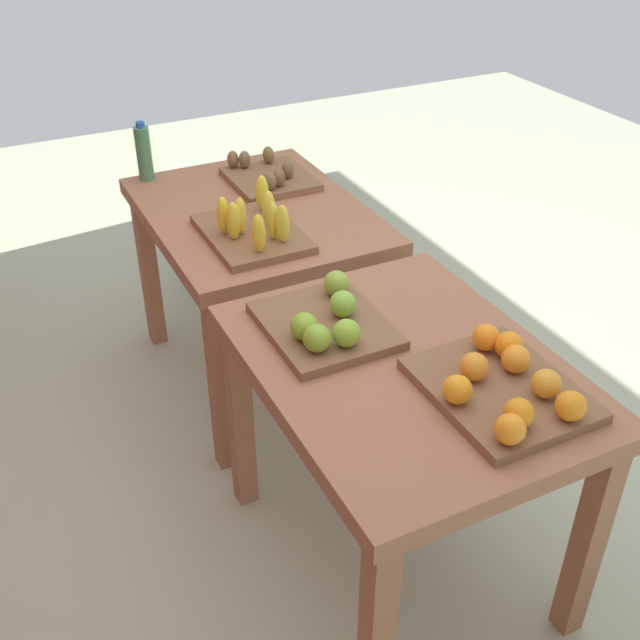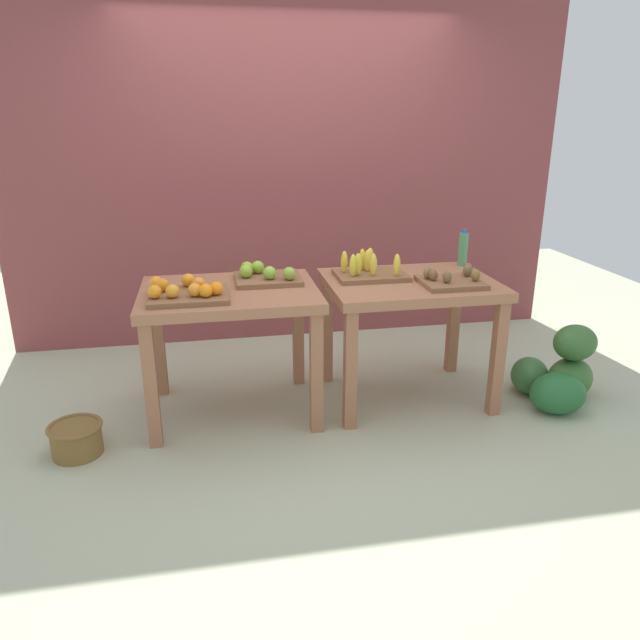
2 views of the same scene
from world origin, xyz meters
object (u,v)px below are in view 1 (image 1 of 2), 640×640
Objects in this scene: banana_crate at (253,228)px; kiwi_bin at (268,176)px; display_table_left at (404,396)px; display_table_right at (256,236)px; apple_bin at (327,322)px; orange_bin at (504,385)px; water_bottle at (144,153)px; watermelon_pile at (236,238)px.

banana_crate is 0.51m from kiwi_bin.
banana_crate is (0.88, 0.10, 0.17)m from display_table_left.
apple_bin is (-0.89, 0.13, 0.16)m from display_table_right.
orange_bin is 1.57m from kiwi_bin.
water_bottle is at bearing 13.40° from orange_bin.
banana_crate reaches higher than orange_bin.
water_bottle is (0.47, 0.29, 0.23)m from display_table_right.
display_table_left is 2.36× the size of banana_crate.
kiwi_bin is at bearing -14.48° from apple_bin.
display_table_right is 2.31× the size of orange_bin.
banana_crate is (1.12, 0.24, 0.01)m from orange_bin.
banana_crate reaches higher than watermelon_pile.
kiwi_bin is (1.33, -0.15, 0.15)m from display_table_left.
orange_bin is 1.14m from banana_crate.
display_table_left reaches higher than watermelon_pile.
orange_bin is at bearing -149.31° from display_table_left.
kiwi_bin reaches higher than display_table_right.
kiwi_bin is (1.57, -0.01, -0.01)m from orange_bin.
water_bottle is at bearing 6.71° from apple_bin.
display_table_left is 1.63m from water_bottle.
orange_bin is at bearing 177.35° from watermelon_pile.
display_table_right is 2.60× the size of apple_bin.
banana_crate is 0.74m from water_bottle.
water_bottle reaches higher than orange_bin.
watermelon_pile is at bearing -7.63° from kiwi_bin.
kiwi_bin is at bearing -6.44° from display_table_left.
display_table_right reaches higher than watermelon_pile.
apple_bin is at bearing 171.48° from display_table_right.
banana_crate reaches higher than display_table_left.
kiwi_bin is 0.52m from water_bottle.
apple_bin is 1.99m from watermelon_pile.
apple_bin is 1.37m from water_bottle.
water_bottle is (1.83, 0.43, 0.08)m from orange_bin.
display_table_left is 1.00× the size of display_table_right.
display_table_right is (1.12, 0.00, 0.00)m from display_table_left.
apple_bin is (0.47, 0.28, -0.00)m from orange_bin.
display_table_right is at bearing 5.98° from orange_bin.
apple_bin is at bearing 165.52° from kiwi_bin.
kiwi_bin is at bearing -35.91° from display_table_right.
apple_bin reaches higher than display_table_left.
orange_bin reaches higher than display_table_right.
apple_bin reaches higher than orange_bin.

